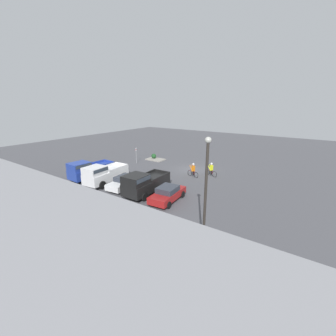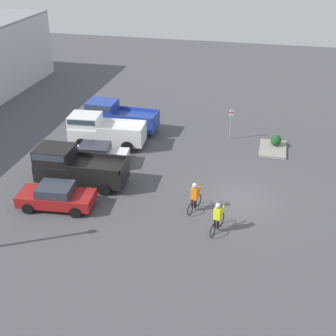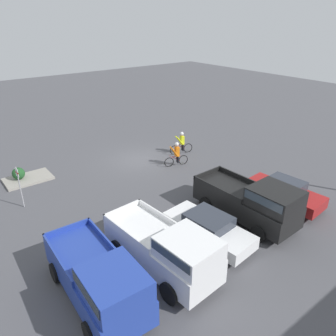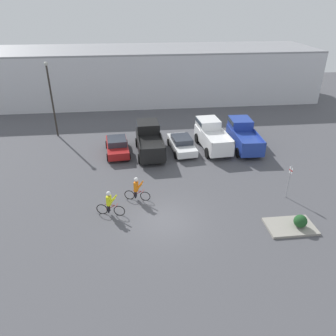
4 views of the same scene
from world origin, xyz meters
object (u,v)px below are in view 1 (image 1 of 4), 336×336
(sedan_0, at_px, (168,194))
(pickup_truck_2, at_px, (89,170))
(pickup_truck_0, at_px, (144,183))
(sedan_1, at_px, (125,182))
(fire_lane_sign, at_px, (136,154))
(shrub, at_px, (154,156))
(pickup_truck_1, at_px, (104,174))
(cyclist_1, at_px, (211,169))
(cyclist_0, at_px, (193,170))
(lamppost, at_px, (206,188))

(sedan_0, relative_size, pickup_truck_2, 0.80)
(pickup_truck_0, distance_m, sedan_1, 2.87)
(fire_lane_sign, relative_size, shrub, 3.12)
(pickup_truck_1, distance_m, pickup_truck_2, 2.85)
(pickup_truck_1, height_order, cyclist_1, pickup_truck_1)
(fire_lane_sign, height_order, shrub, fire_lane_sign)
(pickup_truck_1, relative_size, cyclist_0, 3.13)
(sedan_0, height_order, shrub, sedan_0)
(cyclist_0, bearing_deg, lamppost, 121.00)
(sedan_1, relative_size, pickup_truck_1, 0.83)
(sedan_1, height_order, pickup_truck_2, pickup_truck_2)
(pickup_truck_1, bearing_deg, sedan_1, -169.70)
(sedan_0, xyz_separation_m, cyclist_0, (1.47, -7.56, 0.19))
(pickup_truck_0, distance_m, lamppost, 10.29)
(pickup_truck_2, relative_size, shrub, 7.04)
(pickup_truck_1, bearing_deg, pickup_truck_2, -2.97)
(cyclist_1, distance_m, shrub, 11.40)
(pickup_truck_0, relative_size, pickup_truck_2, 1.02)
(fire_lane_sign, bearing_deg, pickup_truck_2, 92.12)
(pickup_truck_1, relative_size, shrub, 7.05)
(pickup_truck_1, bearing_deg, shrub, -78.43)
(sedan_0, distance_m, pickup_truck_0, 2.83)
(pickup_truck_0, xyz_separation_m, sedan_1, (2.82, -0.21, -0.51))
(pickup_truck_0, bearing_deg, sedan_0, -178.69)
(sedan_0, bearing_deg, fire_lane_sign, -36.05)
(sedan_1, bearing_deg, lamppost, 157.07)
(shrub, bearing_deg, pickup_truck_2, 88.22)
(lamppost, distance_m, shrub, 23.76)
(pickup_truck_2, bearing_deg, shrub, -91.78)
(sedan_1, bearing_deg, pickup_truck_2, 3.62)
(pickup_truck_0, relative_size, sedan_1, 1.22)
(sedan_0, height_order, fire_lane_sign, fire_lane_sign)
(lamppost, relative_size, shrub, 9.12)
(pickup_truck_1, relative_size, lamppost, 0.77)
(sedan_0, distance_m, pickup_truck_1, 8.39)
(shrub, bearing_deg, sedan_0, 132.76)
(pickup_truck_0, bearing_deg, pickup_truck_2, 1.01)
(pickup_truck_0, distance_m, shrub, 14.30)
(cyclist_1, bearing_deg, pickup_truck_0, 71.70)
(pickup_truck_2, bearing_deg, fire_lane_sign, -87.88)
(cyclist_1, bearing_deg, sedan_1, 56.81)
(pickup_truck_1, xyz_separation_m, pickup_truck_2, (2.85, -0.15, -0.03))
(cyclist_0, relative_size, fire_lane_sign, 0.72)
(sedan_1, relative_size, cyclist_0, 2.59)
(pickup_truck_0, relative_size, shrub, 7.16)
(cyclist_1, bearing_deg, pickup_truck_2, 39.01)
(cyclist_0, bearing_deg, pickup_truck_1, 48.94)
(sedan_0, distance_m, shrub, 15.98)
(pickup_truck_2, relative_size, lamppost, 0.77)
(pickup_truck_0, height_order, lamppost, lamppost)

